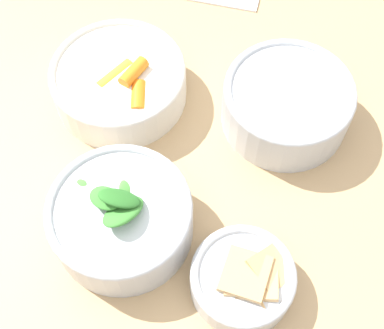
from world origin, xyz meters
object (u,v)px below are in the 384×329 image
(bowl_carrots, at_px, (119,81))
(bowl_cookies, at_px, (243,279))
(bowl_greens, at_px, (122,217))
(bowl_beans_hotdog, at_px, (287,105))

(bowl_carrots, xyz_separation_m, bowl_cookies, (0.19, -0.24, -0.01))
(bowl_greens, distance_m, bowl_beans_hotdog, 0.25)
(bowl_greens, xyz_separation_m, bowl_beans_hotdog, (0.18, 0.18, -0.00))
(bowl_carrots, height_order, bowl_cookies, bowl_carrots)
(bowl_greens, bearing_deg, bowl_beans_hotdog, 46.38)
(bowl_beans_hotdog, bearing_deg, bowl_cookies, -97.97)
(bowl_beans_hotdog, bearing_deg, bowl_greens, -133.62)
(bowl_beans_hotdog, xyz_separation_m, bowl_cookies, (-0.03, -0.23, -0.01))
(bowl_carrots, relative_size, bowl_beans_hotdog, 1.07)
(bowl_carrots, xyz_separation_m, bowl_beans_hotdog, (0.22, -0.01, 0.00))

